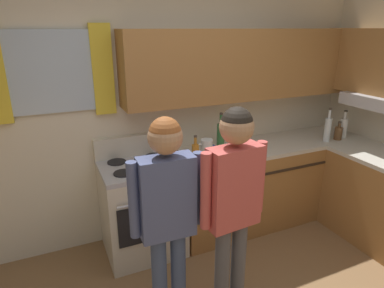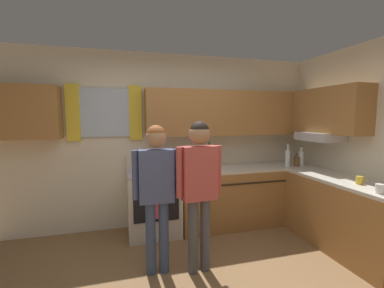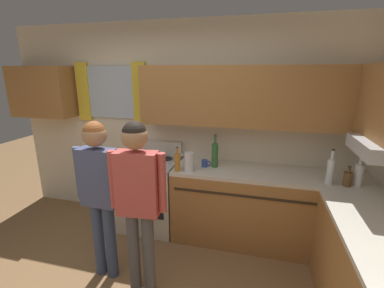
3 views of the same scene
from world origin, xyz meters
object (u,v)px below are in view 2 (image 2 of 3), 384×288
object	(u,v)px
bottle_tall_clear	(288,158)
adult_left	(157,182)
mug_mustard_yellow	(360,180)
water_pitcher	(196,164)
bottle_oil_amber	(188,165)
bottle_milk_white	(301,158)
mug_ceramic_white	(380,189)
adult_in_plaid	(199,179)
stove_oven	(154,201)
mug_cobalt_blue	(203,166)
bottle_squat_brown	(297,161)
bottle_wine_green	(209,158)

from	to	relation	value
bottle_tall_clear	adult_left	size ratio (longest dim) A/B	0.23
mug_mustard_yellow	water_pitcher	world-z (taller)	water_pitcher
bottle_oil_amber	water_pitcher	size ratio (longest dim) A/B	1.30
bottle_milk_white	adult_left	xyz separation A→B (m)	(-2.38, -0.79, -0.02)
bottle_oil_amber	water_pitcher	bearing A→B (deg)	16.32
bottle_oil_amber	mug_ceramic_white	bearing A→B (deg)	-41.34
mug_ceramic_white	adult_in_plaid	bearing A→B (deg)	160.60
stove_oven	adult_left	size ratio (longest dim) A/B	0.69
adult_in_plaid	bottle_tall_clear	bearing A→B (deg)	26.98
mug_cobalt_blue	mug_mustard_yellow	size ratio (longest dim) A/B	0.96
stove_oven	bottle_squat_brown	xyz separation A→B (m)	(2.20, -0.20, 0.51)
bottle_milk_white	adult_in_plaid	bearing A→B (deg)	-155.60
stove_oven	mug_ceramic_white	size ratio (longest dim) A/B	8.76
water_pitcher	bottle_oil_amber	bearing A→B (deg)	-163.68
adult_left	adult_in_plaid	world-z (taller)	adult_in_plaid
bottle_milk_white	water_pitcher	world-z (taller)	bottle_milk_white
mug_ceramic_white	adult_left	bearing A→B (deg)	162.04
mug_ceramic_white	mug_mustard_yellow	xyz separation A→B (m)	(0.13, 0.34, -0.00)
bottle_tall_clear	mug_cobalt_blue	bearing A→B (deg)	172.48
mug_cobalt_blue	bottle_tall_clear	bearing A→B (deg)	-7.52
adult_left	bottle_oil_amber	bearing A→B (deg)	53.74
mug_cobalt_blue	mug_mustard_yellow	world-z (taller)	mug_mustard_yellow
mug_ceramic_white	bottle_tall_clear	bearing A→B (deg)	91.03
mug_ceramic_white	bottle_wine_green	bearing A→B (deg)	126.45
bottle_oil_amber	adult_in_plaid	distance (m)	0.82
mug_cobalt_blue	stove_oven	bearing A→B (deg)	178.44
stove_oven	bottle_oil_amber	size ratio (longest dim) A/B	3.85
adult_in_plaid	mug_ceramic_white	bearing A→B (deg)	-19.40
adult_left	mug_mustard_yellow	bearing A→B (deg)	-8.87
stove_oven	water_pitcher	size ratio (longest dim) A/B	5.00
bottle_squat_brown	adult_in_plaid	bearing A→B (deg)	-155.20
bottle_tall_clear	adult_left	xyz separation A→B (m)	(-2.12, -0.76, -0.04)
bottle_tall_clear	water_pitcher	size ratio (longest dim) A/B	1.67
water_pitcher	bottle_wine_green	bearing A→B (deg)	38.02
bottle_tall_clear	bottle_wine_green	distance (m)	1.22
bottle_wine_green	adult_in_plaid	world-z (taller)	adult_in_plaid
bottle_oil_amber	water_pitcher	world-z (taller)	bottle_oil_amber
bottle_tall_clear	mug_mustard_yellow	bearing A→B (deg)	-82.20
bottle_squat_brown	water_pitcher	size ratio (longest dim) A/B	0.93
stove_oven	mug_ceramic_white	world-z (taller)	stove_oven
water_pitcher	adult_left	bearing A→B (deg)	-130.65
bottle_tall_clear	mug_ceramic_white	world-z (taller)	bottle_tall_clear
mug_ceramic_white	water_pitcher	size ratio (longest dim) A/B	0.57
stove_oven	adult_left	distance (m)	1.10
water_pitcher	mug_mustard_yellow	bearing A→B (deg)	-34.53
bottle_oil_amber	bottle_wine_green	bearing A→B (deg)	32.14
bottle_squat_brown	mug_ceramic_white	size ratio (longest dim) A/B	1.63
mug_ceramic_white	adult_left	size ratio (longest dim) A/B	0.08
adult_left	adult_in_plaid	distance (m)	0.45
bottle_milk_white	mug_ceramic_white	distance (m)	1.51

